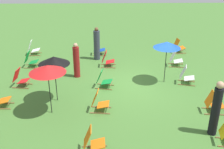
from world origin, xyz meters
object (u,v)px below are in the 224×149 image
at_px(deckchair_11, 178,47).
at_px(person_1, 216,109).
at_px(deckchair_4, 186,76).
at_px(deckchair_10, 0,98).
at_px(deckchair_9, 30,60).
at_px(deckchair_14, 93,142).
at_px(deckchair_12, 99,102).
at_px(deckchair_3, 213,103).
at_px(deckchair_8, 98,49).
at_px(person_0, 76,61).
at_px(person_2, 97,45).
at_px(umbrella_1, 54,60).
at_px(deckchair_2, 107,60).
at_px(umbrella_2, 47,69).
at_px(deckchair_7, 33,49).
at_px(deckchair_13, 103,79).
at_px(deckchair_5, 175,59).
at_px(deckchair_0, 20,79).
at_px(umbrella_0, 167,45).

xyz_separation_m(deckchair_11, person_1, (-7.76, 0.72, 0.56)).
xyz_separation_m(deckchair_4, deckchair_10, (-1.84, 7.65, 0.00)).
relative_size(deckchair_9, deckchair_14, 1.00).
xyz_separation_m(deckchair_10, deckchair_12, (-0.39, -3.80, 0.00)).
height_order(deckchair_3, deckchair_8, same).
xyz_separation_m(person_0, person_2, (2.26, -0.89, 0.05)).
bearing_deg(umbrella_1, person_1, -113.12).
height_order(deckchair_2, deckchair_4, same).
bearing_deg(person_2, deckchair_9, 54.11).
bearing_deg(umbrella_2, deckchair_9, 22.51).
bearing_deg(deckchair_12, umbrella_1, 70.14).
distance_m(deckchair_7, deckchair_8, 3.74).
height_order(deckchair_7, deckchair_14, same).
relative_size(deckchair_13, person_2, 0.47).
distance_m(deckchair_13, umbrella_2, 3.12).
height_order(deckchair_2, umbrella_2, umbrella_2).
height_order(deckchair_7, umbrella_1, umbrella_1).
height_order(deckchair_12, person_0, person_0).
xyz_separation_m(deckchair_8, deckchair_13, (-4.07, -0.30, 0.00)).
relative_size(deckchair_13, person_0, 0.51).
bearing_deg(deckchair_5, umbrella_2, 135.24).
height_order(deckchair_14, person_2, person_2).
relative_size(deckchair_5, deckchair_14, 1.00).
xyz_separation_m(deckchair_9, person_1, (-5.80, -7.33, 0.56)).
relative_size(umbrella_2, person_1, 1.00).
height_order(deckchair_7, deckchair_11, same).
xyz_separation_m(deckchair_3, deckchair_5, (4.45, 0.38, 0.00)).
distance_m(deckchair_9, deckchair_11, 8.29).
relative_size(deckchair_0, person_1, 0.44).
height_order(deckchair_8, umbrella_2, umbrella_2).
height_order(umbrella_0, umbrella_1, umbrella_0).
bearing_deg(person_0, deckchair_13, 76.77).
distance_m(deckchair_7, deckchair_9, 1.81).
distance_m(deckchair_14, person_2, 7.65).
height_order(deckchair_3, deckchair_9, same).
height_order(deckchair_13, umbrella_1, umbrella_1).
bearing_deg(umbrella_0, deckchair_11, -21.97).
bearing_deg(person_0, deckchair_3, 87.39).
height_order(deckchair_4, umbrella_0, umbrella_0).
relative_size(deckchair_11, person_2, 0.47).
relative_size(deckchair_9, deckchair_11, 1.00).
relative_size(deckchair_12, person_2, 0.47).
distance_m(deckchair_3, person_1, 1.51).
bearing_deg(deckchair_4, deckchair_12, 134.34).
xyz_separation_m(deckchair_11, person_0, (-3.19, 5.58, 0.42)).
distance_m(deckchair_2, deckchair_11, 4.60).
height_order(umbrella_1, umbrella_2, umbrella_2).
bearing_deg(deckchair_5, deckchair_0, 113.78).
bearing_deg(deckchair_3, person_0, 64.35).
distance_m(deckchair_5, person_1, 5.80).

